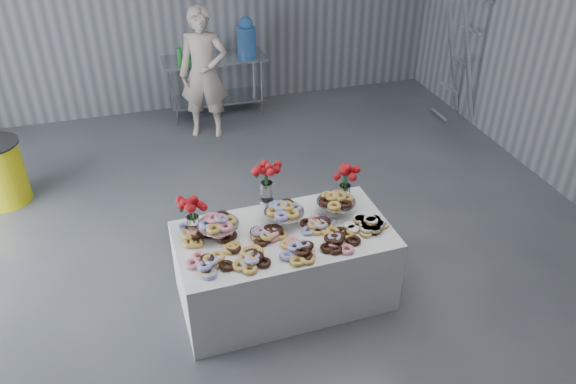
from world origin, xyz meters
name	(u,v)px	position (x,y,z in m)	size (l,w,h in m)	color
ground	(255,297)	(0.00, 0.00, 0.00)	(9.00, 9.00, 0.00)	#3C3F44
room_walls	(202,19)	(-0.27, 0.07, 2.64)	(8.04, 9.04, 4.02)	slate
display_table	(284,266)	(0.27, -0.07, 0.38)	(1.90, 1.00, 0.75)	white
prep_table	(215,75)	(0.41, 4.10, 0.62)	(1.50, 0.60, 0.90)	silver
donut_mounds	(286,233)	(0.27, -0.12, 0.80)	(1.80, 0.80, 0.09)	#BA9144
cake_stand_left	(218,223)	(-0.28, 0.07, 0.89)	(0.36, 0.36, 0.17)	silver
cake_stand_mid	(284,210)	(0.32, 0.09, 0.89)	(0.36, 0.36, 0.17)	silver
cake_stand_right	(336,200)	(0.82, 0.10, 0.89)	(0.36, 0.36, 0.17)	silver
danish_pile	(369,222)	(1.03, -0.19, 0.81)	(0.48, 0.48, 0.11)	white
bouquet_left	(191,206)	(-0.49, 0.16, 1.05)	(0.26, 0.26, 0.42)	white
bouquet_right	(346,175)	(0.96, 0.26, 1.05)	(0.26, 0.26, 0.42)	white
bouquet_center	(266,178)	(0.21, 0.28, 1.13)	(0.26, 0.26, 0.57)	silver
water_jug	(246,37)	(0.91, 4.10, 1.15)	(0.28, 0.28, 0.55)	#3E7FD4
drink_bottles	(192,53)	(0.09, 4.00, 1.04)	(0.54, 0.08, 0.27)	#268C33
person	(204,73)	(0.16, 3.49, 0.91)	(0.67, 0.44, 1.82)	#CC8C93
trash_barrel	(0,173)	(-2.44, 2.44, 0.39)	(0.60, 0.60, 0.77)	yellow
stepladder	(460,60)	(3.75, 2.87, 0.95)	(0.24, 0.48, 1.89)	silver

